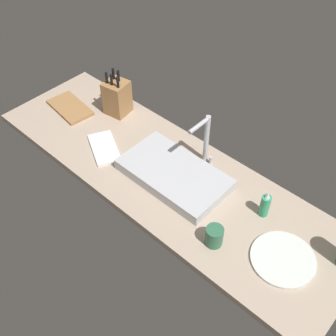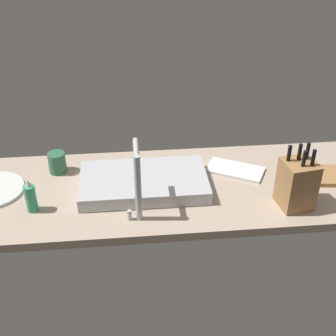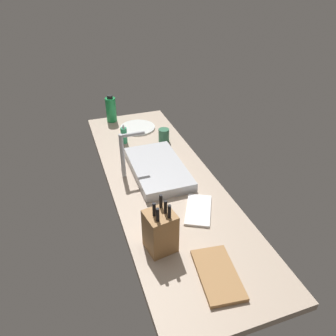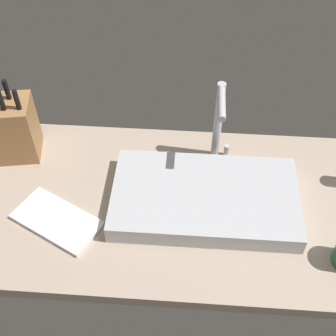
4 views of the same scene
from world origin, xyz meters
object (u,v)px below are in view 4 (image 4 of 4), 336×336
object	(u,v)px
sink_basin	(205,197)
knife_block	(15,128)
faucet	(219,119)
dish_towel	(57,220)

from	to	relation	value
sink_basin	knife_block	distance (cm)	58.68
sink_basin	knife_block	bearing A→B (deg)	163.96
faucet	knife_block	bearing A→B (deg)	-178.71
faucet	dish_towel	size ratio (longest dim) A/B	1.14
dish_towel	sink_basin	bearing A→B (deg)	13.00
faucet	sink_basin	bearing A→B (deg)	-99.38
faucet	dish_towel	world-z (taller)	faucet
faucet	knife_block	xyz separation A→B (cm)	(-58.87, -1.33, -6.07)
knife_block	faucet	bearing A→B (deg)	-8.07
dish_towel	knife_block	bearing A→B (deg)	123.69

